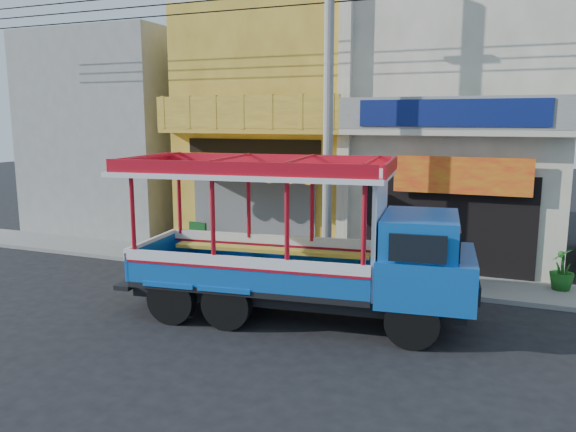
% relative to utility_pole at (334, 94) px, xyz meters
% --- Properties ---
extents(ground, '(90.00, 90.00, 0.00)m').
position_rel_utility_pole_xyz_m(ground, '(0.85, -3.30, -5.03)').
color(ground, black).
rests_on(ground, ground).
extents(sidewalk, '(30.00, 2.00, 0.12)m').
position_rel_utility_pole_xyz_m(sidewalk, '(0.85, 0.70, -4.97)').
color(sidewalk, slate).
rests_on(sidewalk, ground).
extents(shophouse_left, '(6.00, 7.50, 8.24)m').
position_rel_utility_pole_xyz_m(shophouse_left, '(-3.15, 4.66, -0.92)').
color(shophouse_left, '#AB8326').
rests_on(shophouse_left, ground).
extents(shophouse_right, '(6.00, 6.75, 8.24)m').
position_rel_utility_pole_xyz_m(shophouse_right, '(2.85, 4.66, -0.93)').
color(shophouse_right, '#B2AE92').
rests_on(shophouse_right, ground).
extents(party_pilaster, '(0.35, 0.30, 8.00)m').
position_rel_utility_pole_xyz_m(party_pilaster, '(-0.15, 1.55, -1.03)').
color(party_pilaster, '#B2AE92').
rests_on(party_pilaster, ground).
extents(filler_building_left, '(6.00, 6.00, 7.60)m').
position_rel_utility_pole_xyz_m(filler_building_left, '(-10.15, 4.70, -1.23)').
color(filler_building_left, gray).
rests_on(filler_building_left, ground).
extents(utility_pole, '(28.00, 0.26, 9.00)m').
position_rel_utility_pole_xyz_m(utility_pole, '(0.00, 0.00, 0.00)').
color(utility_pole, gray).
rests_on(utility_pole, ground).
extents(songthaew_truck, '(7.88, 3.31, 3.57)m').
position_rel_utility_pole_xyz_m(songthaew_truck, '(0.67, -2.97, -3.31)').
color(songthaew_truck, black).
rests_on(songthaew_truck, ground).
extents(green_sign, '(0.66, 0.39, 1.01)m').
position_rel_utility_pole_xyz_m(green_sign, '(-4.83, 1.08, -4.49)').
color(green_sign, black).
rests_on(green_sign, sidewalk).
extents(potted_plant_a, '(0.94, 0.88, 0.85)m').
position_rel_utility_pole_xyz_m(potted_plant_a, '(2.01, 1.19, -4.49)').
color(potted_plant_a, '#195618').
rests_on(potted_plant_a, sidewalk).
extents(potted_plant_b, '(0.60, 0.62, 0.89)m').
position_rel_utility_pole_xyz_m(potted_plant_b, '(3.42, 0.22, -4.47)').
color(potted_plant_b, '#195618').
rests_on(potted_plant_b, sidewalk).
extents(potted_plant_c, '(0.73, 0.73, 1.08)m').
position_rel_utility_pole_xyz_m(potted_plant_c, '(5.74, 1.11, -4.37)').
color(potted_plant_c, '#195618').
rests_on(potted_plant_c, sidewalk).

